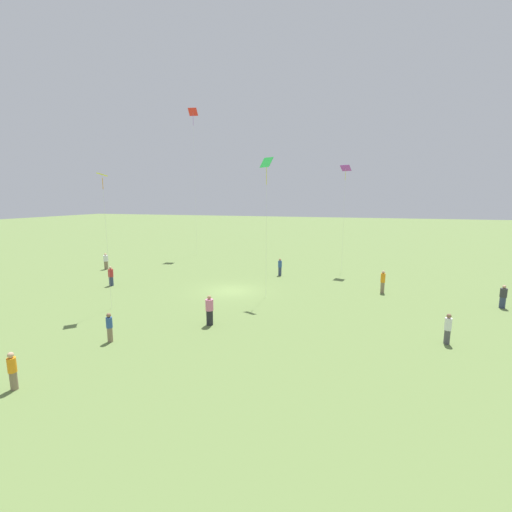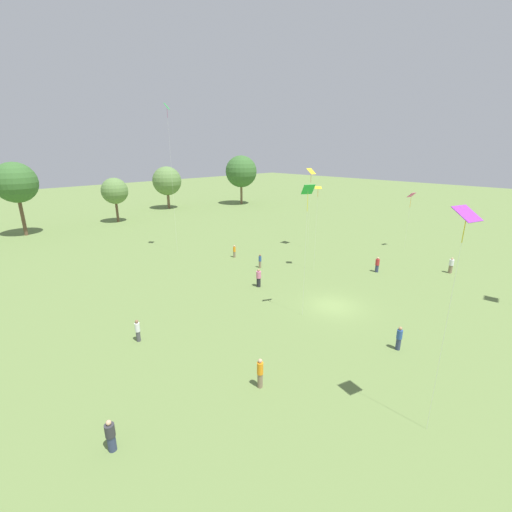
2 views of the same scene
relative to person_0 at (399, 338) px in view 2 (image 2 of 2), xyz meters
name	(u,v)px [view 2 (image 2 of 2)]	position (x,y,z in m)	size (l,w,h in m)	color
ground_plane	(334,306)	(2.60, 6.90, -0.87)	(240.00, 240.00, 0.00)	olive
tree_1	(16,183)	(-10.63, 55.47, 7.34)	(6.12, 6.12, 11.31)	brown
tree_2	(115,191)	(4.15, 55.24, 4.88)	(4.71, 4.71, 8.13)	brown
tree_3	(167,181)	(18.84, 61.94, 5.30)	(6.34, 6.34, 9.36)	brown
tree_4	(241,172)	(35.11, 55.16, 6.94)	(7.49, 7.49, 11.57)	brown
person_0	(399,338)	(0.00, 0.00, 0.00)	(0.44, 0.44, 1.74)	#333D5B
person_1	(138,331)	(-12.29, 13.49, -0.03)	(0.47, 0.47, 1.67)	#4C4C51
person_2	(234,251)	(5.55, 23.62, -0.05)	(0.43, 0.43, 1.60)	#847056
person_3	(260,261)	(5.09, 18.56, -0.05)	(0.41, 0.41, 1.62)	#847056
person_4	(260,373)	(-9.54, 3.88, 0.08)	(0.51, 0.51, 1.88)	#847056
person_5	(111,436)	(-17.47, 5.54, -0.05)	(0.58, 0.58, 1.67)	#333D5B
person_6	(451,265)	(18.97, 2.60, 0.01)	(0.63, 0.63, 1.79)	#847056
person_7	(259,278)	(0.99, 14.65, 0.04)	(0.65, 0.65, 1.86)	#232328
person_8	(377,265)	(13.44, 8.44, -0.01)	(0.61, 0.61, 1.74)	#333D5B
kite_1	(411,197)	(25.10, 10.31, 6.24)	(1.10, 0.93, 7.66)	#E54C99
kite_2	(167,116)	(1.53, 30.58, 15.99)	(1.03, 1.05, 18.26)	green
kite_3	(465,222)	(-5.83, -4.09, 9.54)	(1.18, 1.08, 11.04)	purple
kite_4	(311,173)	(15.63, 19.76, 9.22)	(1.16, 0.93, 10.73)	yellow
kite_5	(318,192)	(8.98, 13.78, 7.90)	(0.97, 0.97, 9.36)	yellow
kite_6	(308,195)	(-0.68, 7.76, 9.06)	(1.06, 0.89, 10.71)	green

